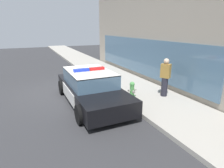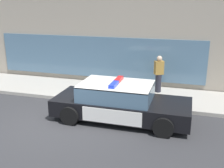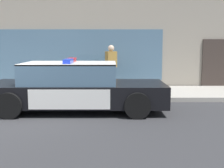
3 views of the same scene
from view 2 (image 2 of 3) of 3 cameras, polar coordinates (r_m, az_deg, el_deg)
name	(u,v)px [view 2 (image 2 of 3)]	position (r m, az deg, el deg)	size (l,w,h in m)	color
ground	(57,124)	(9.99, -11.54, -8.23)	(48.00, 48.00, 0.00)	#303033
sidewalk	(92,91)	(13.01, -4.23, -1.49)	(48.00, 2.77, 0.15)	#A39E93
storefront_building	(155,2)	(18.51, 9.13, 16.78)	(18.23, 10.86, 8.34)	gray
police_cruiser	(120,102)	(9.91, 1.69, -3.81)	(4.97, 2.14, 1.49)	black
fire_hydrant	(144,93)	(11.42, 6.80, -2.00)	(0.34, 0.39, 0.73)	#4C994C
pedestrian_on_sidewalk	(159,74)	(12.58, 9.84, 2.11)	(0.48, 0.42, 1.71)	#23232D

